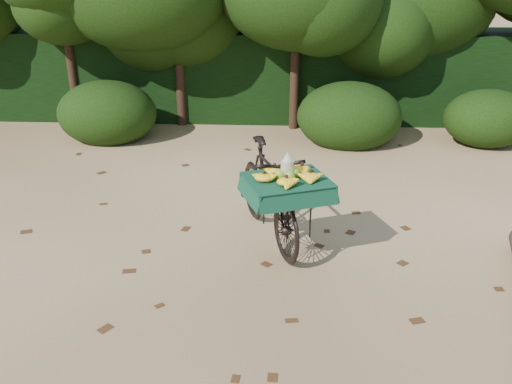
{
  "coord_description": "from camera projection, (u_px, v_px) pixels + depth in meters",
  "views": [
    {
      "loc": [
        0.3,
        -5.45,
        3.08
      ],
      "look_at": [
        0.01,
        0.0,
        0.78
      ],
      "focal_mm": 38.0,
      "sensor_mm": 36.0,
      "label": 1
    }
  ],
  "objects": [
    {
      "name": "vendor_bicycle",
      "position": [
        269.0,
        192.0,
        6.36
      ],
      "size": [
        1.34,
        2.06,
        1.19
      ],
      "rotation": [
        0.0,
        0.0,
        0.36
      ],
      "color": "black",
      "rests_on": "ground"
    },
    {
      "name": "hedge_backdrop",
      "position": [
        270.0,
        74.0,
        11.67
      ],
      "size": [
        26.0,
        1.8,
        1.8
      ],
      "primitive_type": "cube",
      "color": "black",
      "rests_on": "ground"
    },
    {
      "name": "bush_clumps",
      "position": [
        294.0,
        119.0,
        9.98
      ],
      "size": [
        8.8,
        1.7,
        0.9
      ],
      "primitive_type": null,
      "color": "black",
      "rests_on": "ground"
    },
    {
      "name": "tree_row",
      "position": [
        237.0,
        24.0,
        10.54
      ],
      "size": [
        14.5,
        2.0,
        4.0
      ],
      "primitive_type": null,
      "color": "black",
      "rests_on": "ground"
    },
    {
      "name": "leaf_litter",
      "position": [
        258.0,
        229.0,
        6.82
      ],
      "size": [
        7.0,
        7.3,
        0.01
      ],
      "primitive_type": null,
      "color": "#462812",
      "rests_on": "ground"
    },
    {
      "name": "ground",
      "position": [
        255.0,
        254.0,
        6.22
      ],
      "size": [
        80.0,
        80.0,
        0.0
      ],
      "primitive_type": "plane",
      "color": "tan",
      "rests_on": "ground"
    }
  ]
}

